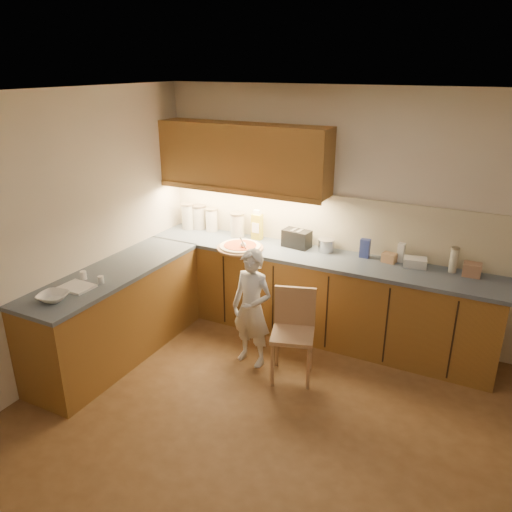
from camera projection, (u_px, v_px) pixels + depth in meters
name	position (u px, v px, depth m)	size (l,w,h in m)	color
room	(281.00, 239.00, 3.37)	(4.54, 4.50, 2.62)	brown
l_counter	(248.00, 300.00, 5.24)	(3.77, 2.62, 0.92)	olive
backsplash	(324.00, 221.00, 5.35)	(3.75, 0.02, 0.58)	beige
upper_cabinets	(243.00, 157.00, 5.37)	(1.95, 0.36, 0.73)	olive
pizza_on_board	(240.00, 247.00, 5.37)	(0.50, 0.50, 0.20)	tan
child	(252.00, 308.00, 4.79)	(0.43, 0.28, 1.18)	silver
wooden_chair	(293.00, 327.00, 4.64)	(0.48, 0.48, 0.86)	tan
mixing_bowl	(53.00, 297.00, 4.20)	(0.25, 0.25, 0.06)	white
canister_a	(188.00, 216.00, 5.98)	(0.16, 0.16, 0.31)	beige
canister_b	(199.00, 217.00, 5.98)	(0.17, 0.17, 0.29)	beige
canister_c	(212.00, 220.00, 5.91)	(0.15, 0.15, 0.28)	white
canister_d	(237.00, 224.00, 5.72)	(0.17, 0.17, 0.28)	beige
oil_jug	(257.00, 226.00, 5.62)	(0.12, 0.09, 0.34)	gold
toaster	(297.00, 239.00, 5.40)	(0.32, 0.20, 0.19)	black
steel_pot	(326.00, 245.00, 5.28)	(0.18, 0.18, 0.14)	silver
blue_box	(365.00, 248.00, 5.11)	(0.10, 0.07, 0.19)	#303E90
card_box_a	(389.00, 258.00, 5.00)	(0.13, 0.10, 0.10)	tan
white_bottle	(401.00, 253.00, 4.99)	(0.07, 0.07, 0.20)	silver
flat_pack	(415.00, 262.00, 4.89)	(0.22, 0.16, 0.09)	silver
tall_jar	(454.00, 260.00, 4.73)	(0.08, 0.08, 0.25)	beige
card_box_b	(472.00, 270.00, 4.67)	(0.16, 0.13, 0.13)	tan
dough_cloth	(77.00, 287.00, 4.43)	(0.28, 0.22, 0.02)	white
spice_jar_a	(83.00, 275.00, 4.60)	(0.06, 0.06, 0.08)	white
spice_jar_b	(101.00, 280.00, 4.52)	(0.05, 0.05, 0.07)	silver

